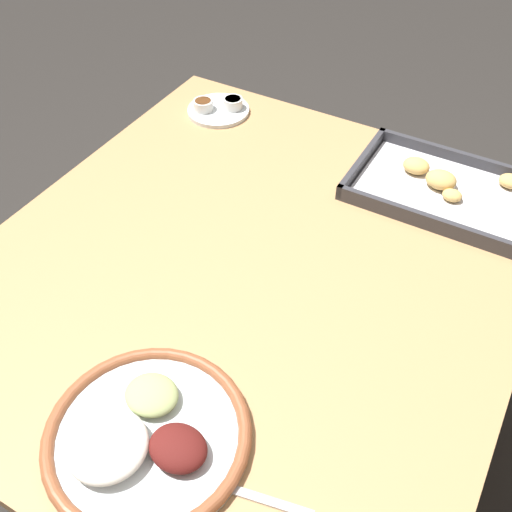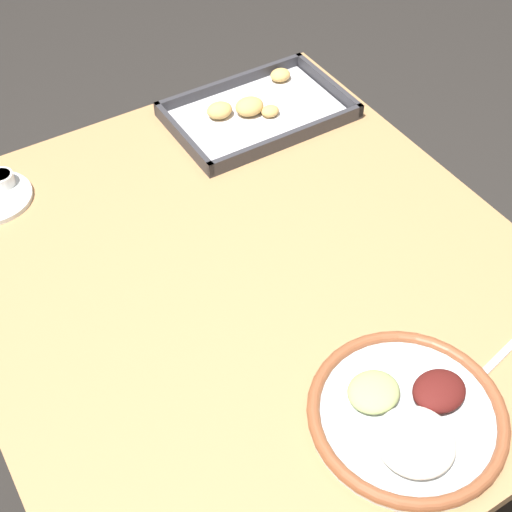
% 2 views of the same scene
% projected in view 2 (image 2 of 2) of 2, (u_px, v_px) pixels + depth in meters
% --- Properties ---
extents(ground_plane, '(8.00, 8.00, 0.00)m').
position_uv_depth(ground_plane, '(251.00, 471.00, 1.83)').
color(ground_plane, '#282623').
extents(dining_table, '(0.96, 1.08, 0.78)m').
position_uv_depth(dining_table, '(250.00, 311.00, 1.34)').
color(dining_table, '#AD7F51').
rests_on(dining_table, ground_plane).
extents(dinner_plate, '(0.30, 0.30, 0.05)m').
position_uv_depth(dinner_plate, '(408.00, 416.00, 1.04)').
color(dinner_plate, silver).
rests_on(dinner_plate, dining_table).
extents(fork, '(0.21, 0.06, 0.00)m').
position_uv_depth(fork, '(497.00, 360.00, 1.12)').
color(fork, '#B2B2B7').
rests_on(fork, dining_table).
extents(baking_tray, '(0.38, 0.25, 0.04)m').
position_uv_depth(baking_tray, '(256.00, 111.00, 1.56)').
color(baking_tray, '#333338').
rests_on(baking_tray, dining_table).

